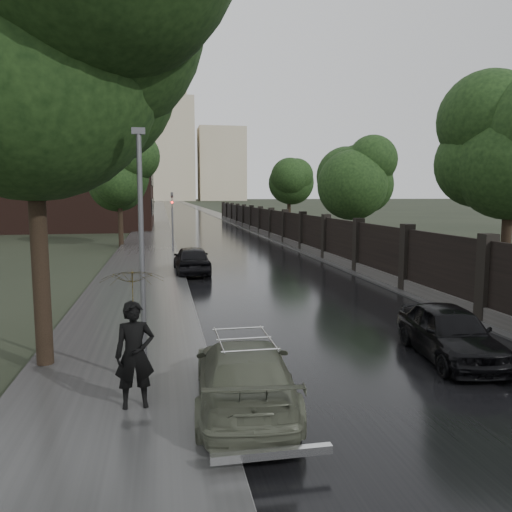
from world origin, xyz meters
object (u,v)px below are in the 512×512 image
at_px(tree_left_near, 30,69).
at_px(volga_sedan, 244,374).
at_px(tree_right_c, 289,183).
at_px(pedestrian_umbrella, 133,297).
at_px(tree_right_a, 511,164).
at_px(tree_left_far, 119,176).
at_px(tree_right_b, 360,177).
at_px(hatchback_left, 192,260).
at_px(car_right_near, 450,332).
at_px(lamp_post, 142,257).
at_px(traffic_light, 172,217).

height_order(tree_left_near, volga_sedan, tree_left_near).
relative_size(tree_right_c, pedestrian_umbrella, 2.38).
bearing_deg(tree_left_near, tree_right_a, 18.32).
bearing_deg(tree_right_c, tree_left_far, -147.17).
bearing_deg(tree_left_near, tree_right_b, 51.52).
bearing_deg(tree_right_a, tree_left_near, -161.68).
bearing_deg(hatchback_left, tree_left_far, -73.66).
bearing_deg(car_right_near, tree_right_b, 80.83).
bearing_deg(lamp_post, tree_left_near, 145.71).
bearing_deg(tree_right_a, tree_right_c, 90.00).
distance_m(tree_right_c, traffic_light, 19.26).
relative_size(hatchback_left, pedestrian_umbrella, 1.41).
xyz_separation_m(tree_left_near, lamp_post, (2.20, -1.50, -3.75)).
distance_m(tree_right_c, hatchback_left, 26.85).
bearing_deg(car_right_near, hatchback_left, 117.84).
height_order(tree_right_b, volga_sedan, tree_right_b).
height_order(tree_right_c, volga_sedan, tree_right_c).
relative_size(lamp_post, volga_sedan, 1.19).
relative_size(tree_left_near, hatchback_left, 2.21).
bearing_deg(tree_left_far, tree_right_c, 32.83).
relative_size(tree_left_far, tree_right_a, 1.05).
bearing_deg(tree_right_b, tree_left_far, 152.70).
bearing_deg(tree_left_far, lamp_post, -84.79).
xyz_separation_m(tree_left_near, hatchback_left, (4.00, 12.93, -5.71)).
xyz_separation_m(hatchback_left, car_right_near, (5.20, -13.88, -0.06)).
height_order(lamp_post, volga_sedan, lamp_post).
bearing_deg(car_right_near, lamp_post, -168.23).
distance_m(hatchback_left, pedestrian_umbrella, 15.78).
bearing_deg(car_right_near, tree_left_far, 116.25).
bearing_deg(tree_right_b, hatchback_left, -151.32).
xyz_separation_m(tree_right_b, lamp_post, (-12.90, -20.50, -2.28)).
bearing_deg(lamp_post, volga_sedan, -33.87).
bearing_deg(tree_left_far, car_right_near, -71.05).
distance_m(tree_right_a, tree_right_b, 14.00).
xyz_separation_m(tree_left_far, car_right_near, (9.60, -27.95, -4.60)).
height_order(lamp_post, pedestrian_umbrella, lamp_post).
xyz_separation_m(tree_right_a, lamp_post, (-12.90, -6.50, -2.28)).
xyz_separation_m(lamp_post, hatchback_left, (1.80, 14.43, -1.97)).
xyz_separation_m(tree_right_a, pedestrian_umbrella, (-13.02, -7.67, -2.83)).
distance_m(tree_left_near, tree_right_a, 15.97).
relative_size(tree_left_near, lamp_post, 1.79).
xyz_separation_m(tree_left_far, volga_sedan, (4.40, -29.71, -4.62)).
height_order(tree_left_far, tree_right_c, tree_left_far).
bearing_deg(tree_right_b, traffic_light, 165.76).
bearing_deg(hatchback_left, car_right_near, 109.52).
bearing_deg(volga_sedan, car_right_near, -155.82).
bearing_deg(volga_sedan, hatchback_left, -84.47).
xyz_separation_m(tree_right_a, tree_right_b, (0.00, 14.00, 0.00)).
xyz_separation_m(hatchback_left, pedestrian_umbrella, (-1.92, -15.60, 1.41)).
distance_m(traffic_light, hatchback_left, 9.25).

